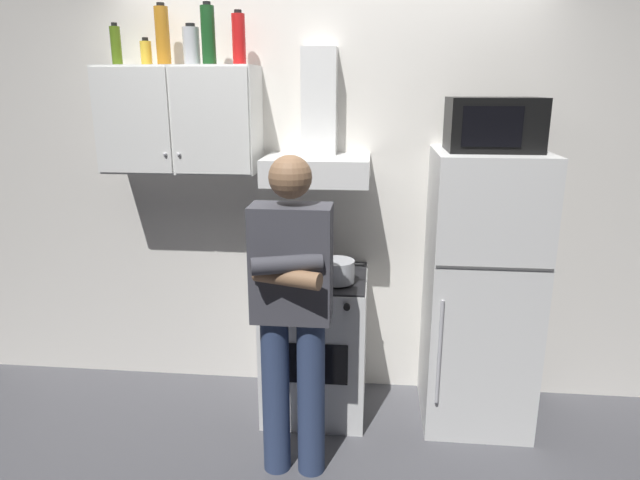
{
  "coord_description": "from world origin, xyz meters",
  "views": [
    {
      "loc": [
        0.28,
        -2.81,
        1.93
      ],
      "look_at": [
        0.0,
        0.0,
        1.15
      ],
      "focal_mm": 31.07,
      "sensor_mm": 36.0,
      "label": 1
    }
  ],
  "objects_px": {
    "stove_oven": "(316,342)",
    "bottle_canister_steel": "(191,46)",
    "range_hood": "(318,147)",
    "microwave": "(493,124)",
    "cooking_pot": "(336,271)",
    "bottle_spice_jar": "(146,53)",
    "bottle_liquor_amber": "(163,36)",
    "bottle_olive_oil": "(116,46)",
    "refrigerator": "(480,291)",
    "person_standing": "(292,309)",
    "bottle_wine_green": "(208,35)",
    "bottle_soda_red": "(239,39)",
    "upper_cabinet": "(181,119)"
  },
  "relations": [
    {
      "from": "microwave",
      "to": "bottle_spice_jar",
      "type": "relative_size",
      "value": 3.13
    },
    {
      "from": "stove_oven",
      "to": "person_standing",
      "type": "xyz_separation_m",
      "value": [
        -0.05,
        -0.61,
        0.47
      ]
    },
    {
      "from": "bottle_spice_jar",
      "to": "bottle_wine_green",
      "type": "distance_m",
      "value": 0.4
    },
    {
      "from": "cooking_pot",
      "to": "stove_oven",
      "type": "bearing_deg",
      "value": 137.51
    },
    {
      "from": "cooking_pot",
      "to": "bottle_spice_jar",
      "type": "height_order",
      "value": "bottle_spice_jar"
    },
    {
      "from": "cooking_pot",
      "to": "bottle_wine_green",
      "type": "xyz_separation_m",
      "value": [
        -0.73,
        0.22,
        1.27
      ]
    },
    {
      "from": "upper_cabinet",
      "to": "stove_oven",
      "type": "xyz_separation_m",
      "value": [
        0.8,
        -0.13,
        -1.32
      ]
    },
    {
      "from": "bottle_soda_red",
      "to": "range_hood",
      "type": "bearing_deg",
      "value": -2.49
    },
    {
      "from": "refrigerator",
      "to": "cooking_pot",
      "type": "bearing_deg",
      "value": -171.68
    },
    {
      "from": "bottle_canister_steel",
      "to": "bottle_olive_oil",
      "type": "distance_m",
      "value": 0.45
    },
    {
      "from": "upper_cabinet",
      "to": "cooking_pot",
      "type": "height_order",
      "value": "upper_cabinet"
    },
    {
      "from": "bottle_liquor_amber",
      "to": "microwave",
      "type": "bearing_deg",
      "value": -4.18
    },
    {
      "from": "range_hood",
      "to": "refrigerator",
      "type": "distance_m",
      "value": 1.25
    },
    {
      "from": "refrigerator",
      "to": "bottle_wine_green",
      "type": "height_order",
      "value": "bottle_wine_green"
    },
    {
      "from": "bottle_olive_oil",
      "to": "bottle_wine_green",
      "type": "height_order",
      "value": "bottle_wine_green"
    },
    {
      "from": "person_standing",
      "to": "bottle_spice_jar",
      "type": "distance_m",
      "value": 1.72
    },
    {
      "from": "bottle_olive_oil",
      "to": "bottle_wine_green",
      "type": "relative_size",
      "value": 0.71
    },
    {
      "from": "microwave",
      "to": "bottle_olive_oil",
      "type": "xyz_separation_m",
      "value": [
        -2.11,
        0.12,
        0.42
      ]
    },
    {
      "from": "bottle_canister_steel",
      "to": "bottle_olive_oil",
      "type": "relative_size",
      "value": 0.96
    },
    {
      "from": "stove_oven",
      "to": "bottle_canister_steel",
      "type": "height_order",
      "value": "bottle_canister_steel"
    },
    {
      "from": "person_standing",
      "to": "bottle_soda_red",
      "type": "bearing_deg",
      "value": 117.7
    },
    {
      "from": "range_hood",
      "to": "bottle_olive_oil",
      "type": "bearing_deg",
      "value": 179.25
    },
    {
      "from": "bottle_soda_red",
      "to": "refrigerator",
      "type": "bearing_deg",
      "value": -5.95
    },
    {
      "from": "microwave",
      "to": "cooking_pot",
      "type": "height_order",
      "value": "microwave"
    },
    {
      "from": "bottle_spice_jar",
      "to": "bottle_canister_steel",
      "type": "bearing_deg",
      "value": -7.99
    },
    {
      "from": "stove_oven",
      "to": "bottle_wine_green",
      "type": "xyz_separation_m",
      "value": [
        -0.6,
        0.1,
        1.77
      ]
    },
    {
      "from": "stove_oven",
      "to": "bottle_soda_red",
      "type": "distance_m",
      "value": 1.82
    },
    {
      "from": "upper_cabinet",
      "to": "bottle_wine_green",
      "type": "height_order",
      "value": "bottle_wine_green"
    },
    {
      "from": "range_hood",
      "to": "microwave",
      "type": "bearing_deg",
      "value": -6.46
    },
    {
      "from": "bottle_liquor_amber",
      "to": "bottle_spice_jar",
      "type": "xyz_separation_m",
      "value": [
        -0.11,
        0.01,
        -0.09
      ]
    },
    {
      "from": "upper_cabinet",
      "to": "cooking_pot",
      "type": "distance_m",
      "value": 1.26
    },
    {
      "from": "range_hood",
      "to": "bottle_wine_green",
      "type": "relative_size",
      "value": 2.29
    },
    {
      "from": "bottle_spice_jar",
      "to": "microwave",
      "type": "bearing_deg",
      "value": -4.25
    },
    {
      "from": "refrigerator",
      "to": "microwave",
      "type": "relative_size",
      "value": 3.33
    },
    {
      "from": "refrigerator",
      "to": "bottle_canister_steel",
      "type": "xyz_separation_m",
      "value": [
        -1.66,
        0.12,
        1.35
      ]
    },
    {
      "from": "upper_cabinet",
      "to": "bottle_olive_oil",
      "type": "distance_m",
      "value": 0.54
    },
    {
      "from": "person_standing",
      "to": "cooking_pot",
      "type": "relative_size",
      "value": 5.41
    },
    {
      "from": "upper_cabinet",
      "to": "range_hood",
      "type": "relative_size",
      "value": 1.2
    },
    {
      "from": "bottle_spice_jar",
      "to": "bottle_olive_oil",
      "type": "bearing_deg",
      "value": -172.51
    },
    {
      "from": "stove_oven",
      "to": "upper_cabinet",
      "type": "bearing_deg",
      "value": 171.1
    },
    {
      "from": "cooking_pot",
      "to": "bottle_olive_oil",
      "type": "height_order",
      "value": "bottle_olive_oil"
    },
    {
      "from": "cooking_pot",
      "to": "bottle_canister_steel",
      "type": "xyz_separation_m",
      "value": [
        -0.84,
        0.24,
        1.22
      ]
    },
    {
      "from": "microwave",
      "to": "bottle_liquor_amber",
      "type": "bearing_deg",
      "value": 175.82
    },
    {
      "from": "range_hood",
      "to": "bottle_spice_jar",
      "type": "height_order",
      "value": "bottle_spice_jar"
    },
    {
      "from": "microwave",
      "to": "bottle_olive_oil",
      "type": "relative_size",
      "value": 2.07
    },
    {
      "from": "person_standing",
      "to": "bottle_spice_jar",
      "type": "relative_size",
      "value": 10.69
    },
    {
      "from": "refrigerator",
      "to": "person_standing",
      "type": "xyz_separation_m",
      "value": [
        -1.0,
        -0.61,
        0.1
      ]
    },
    {
      "from": "bottle_liquor_amber",
      "to": "bottle_canister_steel",
      "type": "height_order",
      "value": "bottle_liquor_amber"
    },
    {
      "from": "range_hood",
      "to": "bottle_olive_oil",
      "type": "distance_m",
      "value": 1.29
    },
    {
      "from": "bottle_liquor_amber",
      "to": "bottle_spice_jar",
      "type": "distance_m",
      "value": 0.14
    }
  ]
}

